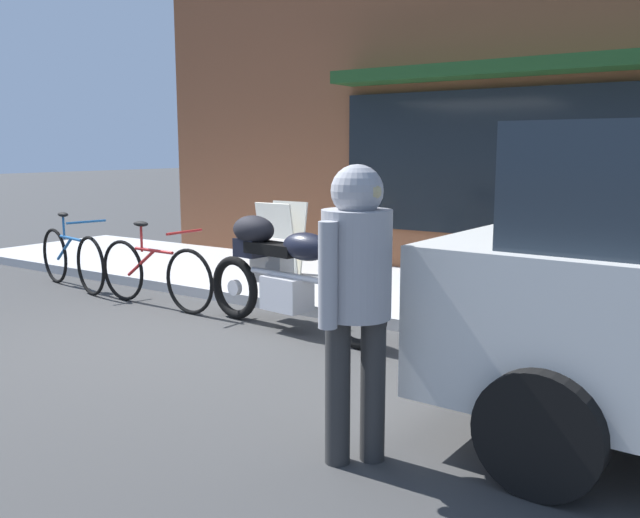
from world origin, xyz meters
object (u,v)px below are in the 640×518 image
Objects in this scene: pedestrian_walking at (357,279)px; second_bicycle_by_cafe at (72,258)px; touring_motorcycle at (283,268)px; sandwich_board_sign at (282,238)px; parked_bicycle at (154,273)px.

pedestrian_walking is 5.77m from second_bicycle_by_cafe.
touring_motorcycle is 1.35× the size of pedestrian_walking.
touring_motorcycle is at bearing -0.95° from second_bicycle_by_cafe.
touring_motorcycle is at bearing -52.31° from sandwich_board_sign.
touring_motorcycle reaches higher than second_bicycle_by_cafe.
parked_bicycle is (-1.74, -0.05, -0.22)m from touring_motorcycle.
pedestrian_walking reaches higher than sandwich_board_sign.
pedestrian_walking is (3.76, -1.95, 0.65)m from parked_bicycle.
parked_bicycle is 1.04× the size of second_bicycle_by_cafe.
sandwich_board_sign reaches higher than second_bicycle_by_cafe.
parked_bicycle is 1.09× the size of pedestrian_walking.
sandwich_board_sign is (0.32, 1.88, 0.21)m from parked_bicycle.
sandwich_board_sign is (-3.43, 3.83, -0.45)m from pedestrian_walking.
pedestrian_walking is 0.96× the size of second_bicycle_by_cafe.
parked_bicycle is 1.92m from sandwich_board_sign.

